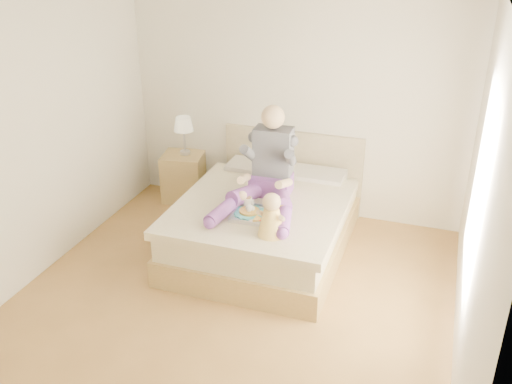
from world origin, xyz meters
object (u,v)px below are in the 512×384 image
(nightstand, at_px, (184,177))
(bed, at_px, (267,220))
(baby, at_px, (272,218))
(adult, at_px, (268,173))
(tray, at_px, (260,213))

(nightstand, bearing_deg, bed, -40.29)
(baby, bearing_deg, adult, 119.76)
(bed, distance_m, baby, 0.94)
(nightstand, relative_size, adult, 0.51)
(bed, bearing_deg, tray, -81.12)
(tray, distance_m, baby, 0.40)
(bed, xyz_separation_m, baby, (0.29, -0.76, 0.46))
(nightstand, distance_m, baby, 2.31)
(bed, relative_size, baby, 5.16)
(tray, bearing_deg, baby, -55.88)
(bed, relative_size, adult, 1.82)
(adult, distance_m, tray, 0.48)
(nightstand, bearing_deg, baby, -53.45)
(adult, relative_size, tray, 2.26)
(adult, distance_m, baby, 0.77)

